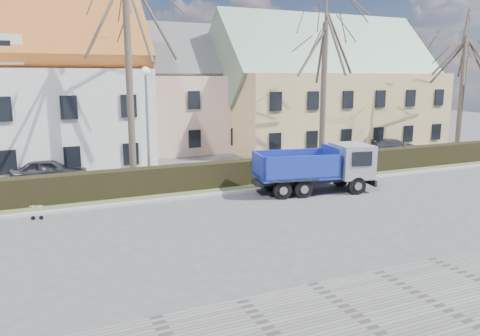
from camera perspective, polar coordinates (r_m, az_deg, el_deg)
name	(u,v)px	position (r m, az deg, el deg)	size (l,w,h in m)	color
ground	(229,225)	(18.60, -1.36, -6.95)	(120.00, 120.00, 0.00)	#4A4A4D
sidewalk_near	(371,327)	(11.85, 15.66, -18.20)	(80.00, 5.00, 0.08)	slate
curb_far	(192,197)	(22.73, -5.87, -3.49)	(80.00, 0.30, 0.12)	#9D9D9C
grass_strip	(182,190)	(24.21, -7.06, -2.63)	(80.00, 3.00, 0.10)	#4E5A32
hedge	(183,179)	(23.89, -6.95, -1.34)	(60.00, 0.90, 1.30)	black
building_pink	(178,99)	(37.94, -7.60, 8.33)	(10.80, 8.80, 8.00)	beige
building_yellow	(326,95)	(40.42, 10.40, 8.77)	(18.80, 10.80, 8.50)	tan
tree_1	(129,65)	(25.29, -13.42, 12.08)	(9.20, 9.20, 12.65)	#4D4035
tree_2	(324,81)	(29.99, 10.18, 10.42)	(8.00, 8.00, 11.00)	#4D4035
tree_3	(463,84)	(38.04, 25.49, 9.22)	(7.60, 7.60, 10.45)	#4D4035
dump_truck	(310,168)	(23.67, 8.55, -0.05)	(6.19, 2.30, 2.47)	navy
streetlight	(148,129)	(24.06, -11.18, 4.67)	(0.49, 0.49, 6.31)	gray
cart_frame	(31,212)	(20.91, -24.09, -4.93)	(0.74, 0.42, 0.67)	silver
parked_car_a	(50,170)	(27.79, -22.18, -0.28)	(1.60, 3.98, 1.36)	#28272D
parked_car_b	(395,146)	(37.63, 18.39, 2.55)	(1.52, 3.73, 1.08)	#31323A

